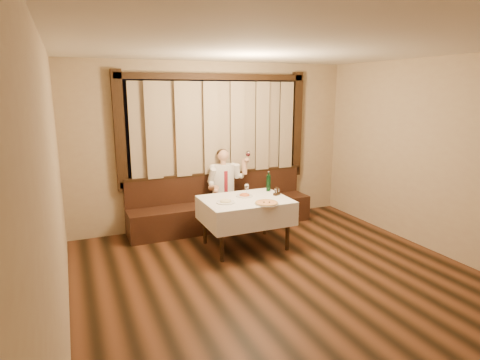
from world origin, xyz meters
name	(u,v)px	position (x,y,z in m)	size (l,w,h in m)	color
room	(269,157)	(0.00, 0.97, 1.50)	(5.01, 6.01, 2.81)	black
banquette	(221,209)	(0.00, 2.72, 0.31)	(3.20, 0.61, 0.94)	black
dining_table	(245,205)	(0.00, 1.70, 0.65)	(1.27, 0.97, 0.76)	black
pizza	(267,203)	(0.16, 1.32, 0.77)	(0.34, 0.34, 0.04)	white
pasta_red	(244,194)	(0.04, 1.83, 0.79)	(0.25, 0.25, 0.09)	white
pasta_cream	(225,200)	(-0.35, 1.61, 0.79)	(0.27, 0.27, 0.09)	white
green_bottle	(268,183)	(0.53, 1.98, 0.89)	(0.07, 0.07, 0.32)	#0D401B
table_wine_glass	(247,187)	(0.09, 1.84, 0.90)	(0.07, 0.07, 0.19)	white
cruet_caddy	(277,192)	(0.53, 1.70, 0.80)	(0.13, 0.10, 0.12)	black
seated_man	(225,183)	(0.04, 2.64, 0.80)	(0.73, 0.55, 1.36)	black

